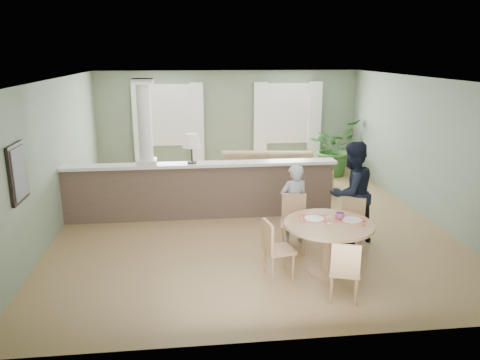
{
  "coord_description": "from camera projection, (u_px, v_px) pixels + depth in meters",
  "views": [
    {
      "loc": [
        -1.14,
        -8.55,
        3.16
      ],
      "look_at": [
        -0.27,
        -1.0,
        1.08
      ],
      "focal_mm": 35.0,
      "sensor_mm": 36.0,
      "label": 1
    }
  ],
  "objects": [
    {
      "name": "man_person",
      "position": [
        351.0,
        193.0,
        7.83
      ],
      "size": [
        1.05,
        0.95,
        1.76
      ],
      "primitive_type": "imported",
      "rotation": [
        0.0,
        0.0,
        3.55
      ],
      "color": "black",
      "rests_on": "ground"
    },
    {
      "name": "houseplant",
      "position": [
        333.0,
        148.0,
        12.33
      ],
      "size": [
        1.72,
        1.73,
        1.46
      ],
      "primitive_type": "imported",
      "rotation": [
        0.0,
        0.0,
        0.85
      ],
      "color": "#2D5D25",
      "rests_on": "ground"
    },
    {
      "name": "chair_far_man",
      "position": [
        352.0,
        222.0,
        7.6
      ],
      "size": [
        0.54,
        0.54,
        0.88
      ],
      "rotation": [
        0.0,
        0.0,
        -0.54
      ],
      "color": "tan",
      "rests_on": "ground"
    },
    {
      "name": "chair_side",
      "position": [
        275.0,
        247.0,
        6.67
      ],
      "size": [
        0.45,
        0.45,
        0.86
      ],
      "rotation": [
        0.0,
        0.0,
        1.75
      ],
      "color": "tan",
      "rests_on": "ground"
    },
    {
      "name": "child_person",
      "position": [
        294.0,
        204.0,
        7.86
      ],
      "size": [
        0.56,
        0.43,
        1.38
      ],
      "primitive_type": "imported",
      "rotation": [
        0.0,
        0.0,
        3.35
      ],
      "color": "#97979C",
      "rests_on": "ground"
    },
    {
      "name": "dining_table",
      "position": [
        329.0,
        233.0,
        6.78
      ],
      "size": [
        1.3,
        1.3,
        0.89
      ],
      "rotation": [
        0.0,
        0.0,
        -0.11
      ],
      "color": "tan",
      "rests_on": "ground"
    },
    {
      "name": "ground",
      "position": [
        248.0,
        219.0,
        9.15
      ],
      "size": [
        8.0,
        8.0,
        0.0
      ],
      "primitive_type": "plane",
      "color": "tan",
      "rests_on": "ground"
    },
    {
      "name": "room_shell",
      "position": [
        242.0,
        122.0,
        9.27
      ],
      "size": [
        7.02,
        8.02,
        2.71
      ],
      "color": "gray",
      "rests_on": "ground"
    },
    {
      "name": "chair_near",
      "position": [
        345.0,
        269.0,
        6.01
      ],
      "size": [
        0.49,
        0.49,
        0.85
      ],
      "rotation": [
        0.0,
        0.0,
        2.82
      ],
      "color": "tan",
      "rests_on": "ground"
    },
    {
      "name": "chair_far_boy",
      "position": [
        294.0,
        220.0,
        7.66
      ],
      "size": [
        0.49,
        0.49,
        0.92
      ],
      "rotation": [
        0.0,
        0.0,
        -0.21
      ],
      "color": "tan",
      "rests_on": "ground"
    },
    {
      "name": "pony_wall",
      "position": [
        196.0,
        183.0,
        9.05
      ],
      "size": [
        5.32,
        0.38,
        2.7
      ],
      "color": "brown",
      "rests_on": "ground"
    },
    {
      "name": "sofa",
      "position": [
        268.0,
        172.0,
        11.03
      ],
      "size": [
        3.01,
        1.47,
        0.85
      ],
      "primitive_type": "imported",
      "rotation": [
        0.0,
        0.0,
        -0.12
      ],
      "color": "olive",
      "rests_on": "ground"
    }
  ]
}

